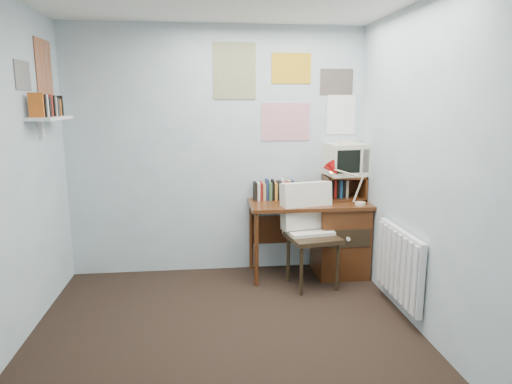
{
  "coord_description": "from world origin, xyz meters",
  "views": [
    {
      "loc": [
        -0.14,
        -2.89,
        1.76
      ],
      "look_at": [
        0.3,
        0.93,
        0.99
      ],
      "focal_mm": 32.0,
      "sensor_mm": 36.0,
      "label": 1
    }
  ],
  "objects_px": {
    "desk": "(334,235)",
    "desk_lamp": "(361,186)",
    "radiator": "(399,265)",
    "tv_riser": "(344,187)",
    "desk_chair": "(313,238)",
    "crt_tv": "(345,158)",
    "wall_shelf": "(50,118)"
  },
  "relations": [
    {
      "from": "desk",
      "to": "tv_riser",
      "type": "bearing_deg",
      "value": 42.96
    },
    {
      "from": "desk",
      "to": "desk_lamp",
      "type": "distance_m",
      "value": 0.6
    },
    {
      "from": "desk_chair",
      "to": "desk_lamp",
      "type": "xyz_separation_m",
      "value": [
        0.5,
        0.13,
        0.47
      ]
    },
    {
      "from": "desk_lamp",
      "to": "desk",
      "type": "bearing_deg",
      "value": 127.52
    },
    {
      "from": "desk",
      "to": "wall_shelf",
      "type": "distance_m",
      "value": 2.87
    },
    {
      "from": "desk_chair",
      "to": "wall_shelf",
      "type": "bearing_deg",
      "value": 171.97
    },
    {
      "from": "desk_lamp",
      "to": "radiator",
      "type": "xyz_separation_m",
      "value": [
        0.09,
        -0.76,
        -0.53
      ]
    },
    {
      "from": "desk",
      "to": "desk_chair",
      "type": "xyz_separation_m",
      "value": [
        -0.3,
        -0.3,
        0.08
      ]
    },
    {
      "from": "tv_riser",
      "to": "wall_shelf",
      "type": "height_order",
      "value": "wall_shelf"
    },
    {
      "from": "desk",
      "to": "wall_shelf",
      "type": "height_order",
      "value": "wall_shelf"
    },
    {
      "from": "desk_lamp",
      "to": "tv_riser",
      "type": "xyz_separation_m",
      "value": [
        -0.08,
        0.28,
        -0.06
      ]
    },
    {
      "from": "radiator",
      "to": "desk_lamp",
      "type": "bearing_deg",
      "value": 96.74
    },
    {
      "from": "desk_lamp",
      "to": "wall_shelf",
      "type": "distance_m",
      "value": 2.86
    },
    {
      "from": "tv_riser",
      "to": "crt_tv",
      "type": "xyz_separation_m",
      "value": [
        0.01,
        0.02,
        0.3
      ]
    },
    {
      "from": "desk_lamp",
      "to": "wall_shelf",
      "type": "bearing_deg",
      "value": 172.73
    },
    {
      "from": "desk",
      "to": "crt_tv",
      "type": "height_order",
      "value": "crt_tv"
    },
    {
      "from": "desk",
      "to": "desk_lamp",
      "type": "height_order",
      "value": "desk_lamp"
    },
    {
      "from": "desk_lamp",
      "to": "wall_shelf",
      "type": "height_order",
      "value": "wall_shelf"
    },
    {
      "from": "radiator",
      "to": "wall_shelf",
      "type": "bearing_deg",
      "value": 169.11
    },
    {
      "from": "wall_shelf",
      "to": "tv_riser",
      "type": "bearing_deg",
      "value": 10.32
    },
    {
      "from": "desk_chair",
      "to": "desk",
      "type": "bearing_deg",
      "value": 35.68
    },
    {
      "from": "desk_chair",
      "to": "tv_riser",
      "type": "distance_m",
      "value": 0.71
    },
    {
      "from": "desk",
      "to": "desk_chair",
      "type": "height_order",
      "value": "desk_chair"
    },
    {
      "from": "desk",
      "to": "radiator",
      "type": "distance_m",
      "value": 0.97
    },
    {
      "from": "desk_chair",
      "to": "crt_tv",
      "type": "xyz_separation_m",
      "value": [
        0.43,
        0.44,
        0.71
      ]
    },
    {
      "from": "tv_riser",
      "to": "crt_tv",
      "type": "distance_m",
      "value": 0.3
    },
    {
      "from": "radiator",
      "to": "wall_shelf",
      "type": "relative_size",
      "value": 1.29
    },
    {
      "from": "desk_chair",
      "to": "crt_tv",
      "type": "height_order",
      "value": "crt_tv"
    },
    {
      "from": "desk",
      "to": "radiator",
      "type": "bearing_deg",
      "value": -72.76
    },
    {
      "from": "desk_chair",
      "to": "wall_shelf",
      "type": "height_order",
      "value": "wall_shelf"
    },
    {
      "from": "crt_tv",
      "to": "radiator",
      "type": "bearing_deg",
      "value": -88.97
    },
    {
      "from": "desk",
      "to": "radiator",
      "type": "height_order",
      "value": "desk"
    }
  ]
}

